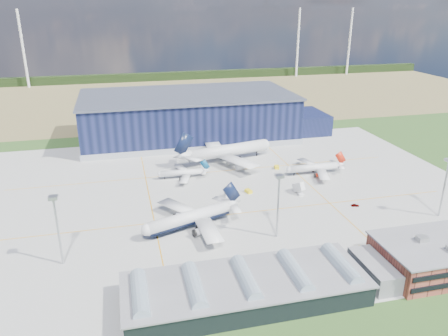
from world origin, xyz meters
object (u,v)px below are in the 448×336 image
Objects in this scene: gse_van_a at (232,193)px; gse_tug_b at (361,250)px; light_mast_east at (446,178)px; airliner_red at (314,164)px; airstair at (299,189)px; gse_tug_a at (249,191)px; light_mast_west at (56,219)px; car_b at (243,271)px; hangar at (193,118)px; airliner_regional at (181,170)px; car_a at (355,205)px; light_mast_center at (278,196)px; airliner_widebody at (228,145)px; gse_tug_c at (277,167)px; airliner_navy at (189,211)px.

gse_tug_b is at bearing -156.87° from gse_van_a.
light_mast_east is 0.75× the size of airliner_red.
airstair is (-1.49, 48.22, 1.05)m from gse_tug_b.
light_mast_west is at bearing -169.19° from gse_tug_a.
gse_tug_b is 40.40m from car_b.
hangar reaches higher than gse_tug_a.
gse_tug_a is (8.48, -87.06, -10.93)m from hangar.
airliner_regional is 7.36× the size of gse_tug_b.
light_mast_east reaches higher than airliner_red.
gse_van_a is at bearing 78.45° from car_a.
gse_van_a is 1.84× the size of car_a.
gse_tug_a is 8.00m from gse_van_a.
gse_tug_b is 0.61× the size of airstair.
airliner_red is 5.49× the size of airstair.
airliner_widebody is (2.50, 77.93, -6.63)m from light_mast_center.
airliner_red reaches higher than gse_tug_c.
light_mast_west is 77.24m from airliner_regional.
car_a is at bearing -61.32° from airstair.
airliner_regional reaches higher than gse_tug_c.
gse_tug_b reaches higher than car_b.
airliner_red reaches higher than gse_tug_a.
airliner_navy is 71.78m from airliner_widebody.
airliner_regional is 8.13× the size of car_a.
car_a is (36.01, -62.93, -8.28)m from airliner_widebody.
gse_tug_a is 43.62m from car_a.
light_mast_west is at bearing -132.47° from gse_tug_c.
light_mast_center is at bearing -104.51° from airliner_widebody.
airliner_widebody is (72.50, 77.93, -6.63)m from light_mast_west.
airliner_navy is 75.49m from airliner_red.
light_mast_west is at bearing -145.61° from airliner_widebody.
gse_tug_a is at bearing 149.12° from airstair.
gse_tug_a is at bearing 72.27° from car_a.
airliner_navy is at bearing 155.13° from light_mast_center.
airliner_regional is 53.73m from airstair.
airliner_regional is at bearing 28.54° from gse_van_a.
hangar is 26.00× the size of airstair.
gse_tug_a is at bearing -117.88° from gse_tug_c.
gse_van_a is at bearing -89.59° from hangar.
car_b is at bearing -133.71° from light_mast_center.
light_mast_center is 39.49m from gse_van_a.
airstair is (20.36, -5.53, 1.10)m from gse_tug_a.
airliner_navy is 1.66× the size of airliner_regional.
airliner_red is at bearing -55.18° from car_b.
airliner_navy is 59.20m from gse_tug_b.
airliner_regional is 6.67× the size of car_b.
light_mast_center is 6.16× the size of car_b.
gse_tug_b is at bearing -90.28° from airliner_widebody.
airliner_navy is at bearing 87.12° from airliner_regional.
light_mast_east is 94.41m from airliner_navy.
airliner_regional is 4.47× the size of airstair.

